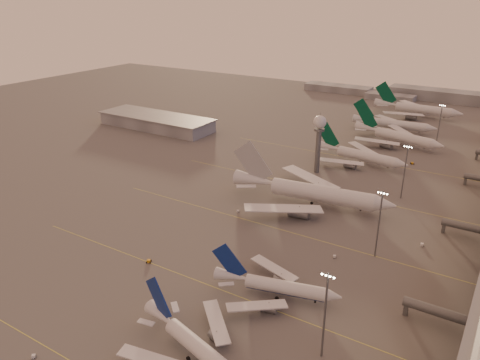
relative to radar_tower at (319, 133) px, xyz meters
The scene contains 24 objects.
ground 121.92m from the radar_tower, 92.39° to the right, with size 700.00×700.00×0.00m, color #4D4A4B.
taxiway_markings 71.83m from the radar_tower, 68.66° to the right, with size 180.00×185.25×0.02m.
hangar 127.68m from the radar_tower, behind, with size 82.00×27.00×8.50m.
radar_tower is the anchor object (origin of this frame).
mast_a 131.38m from the radar_tower, 66.17° to the right, with size 3.60×0.56×25.00m.
mast_b 82.32m from the radar_tower, 52.43° to the right, with size 3.60×0.56×25.00m.
mast_c 46.66m from the radar_tower, 12.53° to the right, with size 3.60×0.56×25.00m.
mast_d 91.11m from the radar_tower, 61.74° to the left, with size 3.60×0.56×25.00m.
distant_horizon 205.86m from the radar_tower, 90.67° to the left, with size 165.00×37.50×9.00m.
narrowbody_near 140.63m from the radar_tower, 79.49° to the right, with size 39.60×31.19×15.81m.
narrowbody_mid 110.16m from the radar_tower, 73.16° to the right, with size 39.39×31.06×15.66m.
widebody_white 43.61m from the radar_tower, 70.28° to the right, with size 71.98×57.35×25.37m.
greentail_a 33.38m from the radar_tower, 59.15° to the left, with size 52.85×42.44×19.24m.
greentail_b 74.22m from the radar_tower, 71.68° to the left, with size 57.01×45.46×21.14m.
greentail_c 98.80m from the radar_tower, 82.27° to the left, with size 54.68×44.04×19.86m.
greentail_d 146.85m from the radar_tower, 83.28° to the left, with size 63.99×51.66×23.24m.
gsv_truck_a 160.41m from the radar_tower, 93.01° to the right, with size 4.78×4.42×1.94m.
gsv_tug_mid 112.90m from the radar_tower, 97.44° to the right, with size 3.49×4.15×1.02m.
gsv_truck_b 85.48m from the radar_tower, 62.17° to the right, with size 5.34×3.23×2.03m.
gsv_truck_c 64.56m from the radar_tower, 98.38° to the right, with size 5.10×3.95×1.97m.
gsv_catering_b 81.83m from the radar_tower, 38.11° to the right, with size 5.84×3.32×4.53m.
gsv_tug_far 28.02m from the radar_tower, 94.28° to the right, with size 2.96×3.52×0.86m.
gsv_truck_d 42.31m from the radar_tower, behind, with size 4.06×5.77×2.20m.
gsv_tug_hangar 57.91m from the radar_tower, 44.14° to the left, with size 4.37×3.64×1.08m.
Camera 1 is at (89.76, -90.20, 86.55)m, focal length 35.00 mm.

